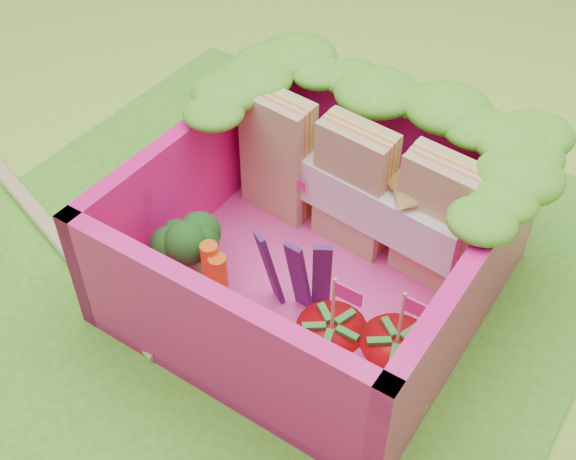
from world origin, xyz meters
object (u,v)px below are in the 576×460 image
Objects in this scene: bento_box at (315,238)px; strawberry_right at (393,364)px; sandwich_stack at (355,188)px; broccoli at (184,242)px; chopsticks at (39,215)px; strawberry_left at (330,348)px.

strawberry_right is at bearing -30.12° from bento_box.
sandwich_stack is 0.71m from broccoli.
sandwich_stack is at bearing 130.42° from strawberry_right.
strawberry_right is at bearing -1.86° from broccoli.
broccoli is at bearing 5.80° from chopsticks.
bento_box reaches higher than strawberry_right.
sandwich_stack is at bearing 26.85° from chopsticks.
chopsticks is (-1.74, -0.05, -0.16)m from strawberry_right.
bento_box reaches higher than chopsticks.
bento_box is 0.59m from strawberry_right.
bento_box is 0.64× the size of chopsticks.
strawberry_left is 0.98× the size of strawberry_right.
strawberry_left is at bearing -50.78° from bento_box.
chopsticks is at bearing -153.15° from sandwich_stack.
sandwich_stack is (0.01, 0.29, 0.05)m from bento_box.
broccoli is 0.94m from strawberry_right.
sandwich_stack reaches higher than chopsticks.
chopsticks is at bearing -164.61° from bento_box.
strawberry_left is at bearing -7.22° from broccoli.
strawberry_left reaches higher than chopsticks.
strawberry_right reaches higher than chopsticks.
strawberry_left is 0.24× the size of chopsticks.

